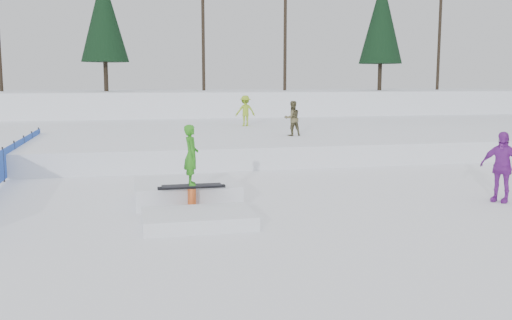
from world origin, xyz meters
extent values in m
plane|color=white|center=(0.00, 0.00, 0.00)|extent=(120.00, 120.00, 0.00)
cube|color=white|center=(0.00, 30.00, 1.20)|extent=(60.00, 14.00, 2.40)
cube|color=white|center=(0.00, 16.00, 0.40)|extent=(50.00, 18.00, 0.80)
cube|color=#2249B1|center=(-6.50, 6.60, 0.55)|extent=(0.03, 16.00, 0.95)
cylinder|color=black|center=(-6.50, 6.60, 0.55)|extent=(0.05, 0.05, 1.10)
cylinder|color=black|center=(-6.50, 8.50, 0.55)|extent=(0.05, 0.05, 1.10)
cylinder|color=black|center=(-6.50, 10.40, 0.55)|extent=(0.05, 0.05, 1.10)
cylinder|color=black|center=(-6.50, 12.30, 0.55)|extent=(0.05, 0.05, 1.10)
cylinder|color=black|center=(-6.50, 14.20, 0.55)|extent=(0.05, 0.05, 1.10)
cylinder|color=black|center=(-4.00, 28.50, 3.40)|extent=(0.30, 0.30, 2.00)
cone|color=black|center=(-4.00, 28.50, 7.38)|extent=(3.20, 3.20, 5.95)
cylinder|color=black|center=(3.00, 30.50, 7.15)|extent=(0.24, 0.24, 9.50)
cylinder|color=black|center=(9.00, 29.50, 6.40)|extent=(0.24, 0.24, 8.00)
cylinder|color=black|center=(16.00, 28.00, 3.40)|extent=(0.30, 0.30, 2.00)
cone|color=black|center=(16.00, 28.00, 7.55)|extent=(3.20, 3.20, 6.30)
cylinder|color=black|center=(22.00, 30.00, 7.65)|extent=(0.24, 0.24, 10.50)
imported|color=brown|center=(4.15, 11.05, 1.54)|extent=(0.79, 0.66, 1.48)
imported|color=#8BB323|center=(3.27, 16.63, 1.59)|extent=(1.05, 0.64, 1.58)
imported|color=purple|center=(6.70, 0.60, 0.92)|extent=(1.00, 1.14, 1.84)
cube|color=white|center=(-1.27, 2.38, 0.27)|extent=(2.60, 2.20, 0.54)
cube|color=white|center=(-1.27, -0.12, 0.15)|extent=(2.40, 1.60, 0.30)
cylinder|color=orange|center=(-1.27, 1.08, 0.03)|extent=(0.44, 0.44, 0.06)
cylinder|color=orange|center=(-1.27, 1.08, 0.30)|extent=(0.20, 0.20, 0.60)
cube|color=black|center=(-1.27, 1.08, 0.63)|extent=(1.60, 0.16, 0.06)
cube|color=black|center=(-1.27, 1.08, 0.68)|extent=(1.40, 0.28, 0.03)
imported|color=#2B8C1A|center=(-1.27, 1.08, 1.40)|extent=(0.34, 0.52, 1.42)
camera|label=1|loc=(-2.74, -12.19, 3.13)|focal=40.00mm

